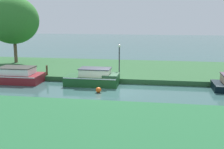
% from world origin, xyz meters
% --- Properties ---
extents(ground_plane, '(120.00, 120.00, 0.00)m').
position_xyz_m(ground_plane, '(0.00, 0.00, 0.00)').
color(ground_plane, '#315552').
extents(riverbank_far, '(72.00, 10.00, 0.40)m').
position_xyz_m(riverbank_far, '(0.00, 7.00, 0.20)').
color(riverbank_far, '#2A572F').
rests_on(riverbank_far, ground_plane).
extents(riverbank_near, '(72.00, 10.00, 0.40)m').
position_xyz_m(riverbank_near, '(0.00, -9.00, 0.20)').
color(riverbank_near, '#215C33').
rests_on(riverbank_near, ground_plane).
extents(maroon_barge, '(4.68, 2.27, 1.27)m').
position_xyz_m(maroon_barge, '(-7.95, 1.20, 0.53)').
color(maroon_barge, maroon).
rests_on(maroon_barge, ground_plane).
extents(forest_cruiser, '(4.14, 1.87, 1.36)m').
position_xyz_m(forest_cruiser, '(-1.37, 1.20, 0.57)').
color(forest_cruiser, '#184920').
rests_on(forest_cruiser, ground_plane).
extents(willow_tree_left, '(5.58, 4.43, 6.88)m').
position_xyz_m(willow_tree_left, '(-11.45, 8.15, 4.83)').
color(willow_tree_left, brown).
rests_on(willow_tree_left, riverbank_far).
extents(lamp_post, '(0.24, 0.24, 2.60)m').
position_xyz_m(lamp_post, '(0.35, 3.38, 2.06)').
color(lamp_post, '#333338').
rests_on(lamp_post, riverbank_far).
extents(mooring_post_near, '(0.13, 0.13, 0.63)m').
position_xyz_m(mooring_post_near, '(-8.68, 2.53, 0.72)').
color(mooring_post_near, '#42392E').
rests_on(mooring_post_near, riverbank_far).
extents(mooring_post_far, '(0.16, 0.16, 0.82)m').
position_xyz_m(mooring_post_far, '(-5.70, 2.53, 0.81)').
color(mooring_post_far, '#4A3D24').
rests_on(mooring_post_far, riverbank_far).
extents(channel_buoy, '(0.39, 0.39, 0.39)m').
position_xyz_m(channel_buoy, '(-0.54, -0.92, 0.20)').
color(channel_buoy, '#E55919').
rests_on(channel_buoy, ground_plane).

